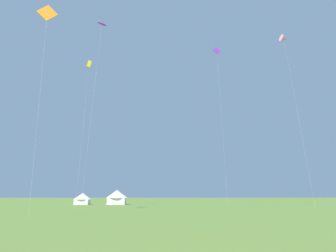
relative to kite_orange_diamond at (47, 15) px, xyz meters
The scene contains 7 objects.
kite_orange_diamond is the anchor object (origin of this frame).
kite_pink_delta 44.04m from the kite_orange_diamond, 24.97° to the left, with size 2.59×2.34×33.28m.
kite_purple_parafoil 21.00m from the kite_orange_diamond, 80.14° to the left, with size 2.22×3.12×34.78m.
kite_purple_diamond 41.99m from the kite_orange_diamond, 46.04° to the left, with size 2.04×1.78×36.43m.
kite_yellow_box 19.69m from the kite_orange_diamond, 87.50° to the left, with size 1.08×1.35×27.22m.
festival_tent_right 40.63m from the kite_orange_diamond, 93.33° to the left, with size 3.76×3.76×2.44m.
festival_tent_center 40.76m from the kite_orange_diamond, 80.73° to the left, with size 4.76×4.76×3.09m.
Camera 1 is at (-2.02, -5.85, 2.15)m, focal length 30.86 mm.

